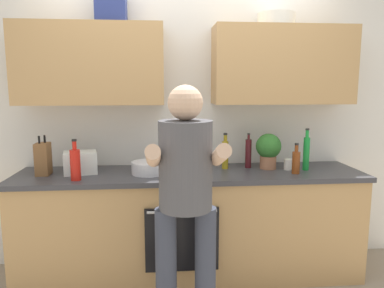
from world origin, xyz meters
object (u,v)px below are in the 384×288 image
bottle_water (199,154)px  potted_herb (268,149)px  bottle_vinegar (296,162)px  knife_block (43,159)px  grocery_bag_produce (80,162)px  bottle_oil (225,154)px  cup_coffee (288,164)px  bottle_soda (306,152)px  mixing_bowl (149,168)px  person_standing (186,190)px  bottle_wine (248,153)px  bottle_hotsauce (75,164)px

bottle_water → potted_herb: bearing=-3.8°
bottle_vinegar → knife_block: (-2.02, 0.14, 0.03)m
potted_herb → grocery_bag_produce: (-1.57, -0.02, -0.08)m
bottle_oil → bottle_water: bearing=177.6°
bottle_water → grocery_bag_produce: 0.98m
bottle_water → bottle_vinegar: bottle_water is taller
bottle_water → cup_coffee: bearing=-7.1°
bottle_oil → grocery_bag_produce: (-1.20, -0.05, -0.04)m
bottle_soda → knife_block: 2.15m
bottle_soda → cup_coffee: (-0.14, 0.03, -0.11)m
bottle_soda → mixing_bowl: bottle_soda is taller
bottle_soda → grocery_bag_produce: size_ratio=1.37×
knife_block → potted_herb: bearing=1.8°
person_standing → bottle_water: 0.82m
bottle_water → grocery_bag_produce: (-0.97, -0.06, -0.05)m
bottle_vinegar → grocery_bag_produce: 1.75m
bottle_soda → bottle_wine: bearing=164.2°
bottle_vinegar → mixing_bowl: 1.19m
cup_coffee → grocery_bag_produce: 1.73m
knife_block → bottle_hotsauce: bearing=-34.0°
bottle_water → potted_herb: 0.60m
person_standing → bottle_wine: size_ratio=5.34×
cup_coffee → grocery_bag_produce: bearing=178.9°
bottle_wine → mixing_bowl: size_ratio=1.08×
person_standing → bottle_wine: (0.60, 0.81, 0.08)m
bottle_soda → potted_herb: bottle_soda is taller
bottle_wine → bottle_hotsauce: bearing=-167.6°
bottle_hotsauce → mixing_bowl: 0.57m
potted_herb → bottle_soda: bearing=-14.7°
bottle_hotsauce → cup_coffee: bearing=6.7°
knife_block → grocery_bag_produce: (0.28, 0.03, -0.04)m
bottle_water → bottle_wine: bearing=1.6°
mixing_bowl → potted_herb: potted_herb is taller
bottle_hotsauce → bottle_vinegar: bearing=2.0°
bottle_hotsauce → bottle_vinegar: size_ratio=1.26×
person_standing → bottle_soda: 1.26m
person_standing → bottle_hotsauce: 0.94m
grocery_bag_produce → bottle_vinegar: bearing=-5.7°
knife_block → person_standing: bearing=-32.7°
bottle_soda → potted_herb: bearing=165.3°
bottle_oil → potted_herb: size_ratio=1.01×
bottle_soda → cup_coffee: bearing=170.0°
mixing_bowl → bottle_wine: bearing=9.7°
bottle_wine → bottle_vinegar: (0.33, -0.25, -0.03)m
bottle_water → cup_coffee: 0.76m
bottle_soda → grocery_bag_produce: bearing=178.3°
cup_coffee → bottle_oil: bearing=170.9°
bottle_wine → bottle_vinegar: bearing=-36.5°
mixing_bowl → knife_block: 0.84m
bottle_wine → bottle_vinegar: size_ratio=1.21×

